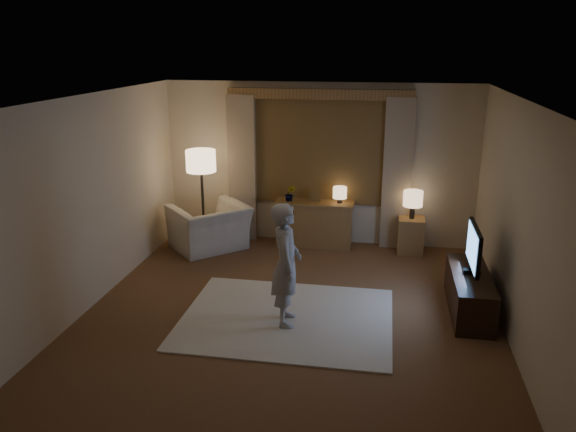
% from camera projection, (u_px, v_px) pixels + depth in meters
% --- Properties ---
extents(room, '(5.04, 5.54, 2.64)m').
position_uv_depth(room, '(297.00, 199.00, 6.92)').
color(room, brown).
rests_on(room, ground).
extents(rug, '(2.50, 2.00, 0.02)m').
position_uv_depth(rug, '(287.00, 318.00, 6.75)').
color(rug, beige).
rests_on(rug, floor).
extents(sideboard, '(1.20, 0.40, 0.70)m').
position_uv_depth(sideboard, '(314.00, 225.00, 9.10)').
color(sideboard, brown).
rests_on(sideboard, floor).
extents(picture_frame, '(0.16, 0.02, 0.20)m').
position_uv_depth(picture_frame, '(315.00, 198.00, 8.97)').
color(picture_frame, brown).
rests_on(picture_frame, sideboard).
extents(plant, '(0.16, 0.13, 0.30)m').
position_uv_depth(plant, '(290.00, 194.00, 9.02)').
color(plant, '#999999').
rests_on(plant, sideboard).
extents(table_lamp_sideboard, '(0.22, 0.22, 0.30)m').
position_uv_depth(table_lamp_sideboard, '(340.00, 193.00, 8.87)').
color(table_lamp_sideboard, black).
rests_on(table_lamp_sideboard, sideboard).
extents(floor_lamp, '(0.46, 0.46, 1.59)m').
position_uv_depth(floor_lamp, '(201.00, 166.00, 8.73)').
color(floor_lamp, black).
rests_on(floor_lamp, floor).
extents(armchair, '(1.48, 1.47, 0.72)m').
position_uv_depth(armchair, '(210.00, 227.00, 8.93)').
color(armchair, '#BFB69D').
rests_on(armchair, floor).
extents(side_table, '(0.40, 0.40, 0.56)m').
position_uv_depth(side_table, '(411.00, 235.00, 8.82)').
color(side_table, brown).
rests_on(side_table, floor).
extents(table_lamp_side, '(0.30, 0.30, 0.44)m').
position_uv_depth(table_lamp_side, '(413.00, 199.00, 8.65)').
color(table_lamp_side, black).
rests_on(table_lamp_side, side_table).
extents(tv_stand, '(0.45, 1.40, 0.50)m').
position_uv_depth(tv_stand, '(469.00, 293.00, 6.87)').
color(tv_stand, black).
rests_on(tv_stand, floor).
extents(tv, '(0.20, 0.83, 0.60)m').
position_uv_depth(tv, '(474.00, 248.00, 6.70)').
color(tv, black).
rests_on(tv, tv_stand).
extents(person, '(0.43, 0.58, 1.46)m').
position_uv_depth(person, '(286.00, 264.00, 6.43)').
color(person, '#9C9690').
rests_on(person, rug).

